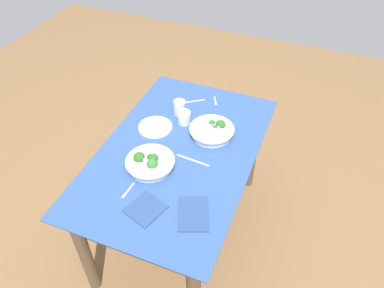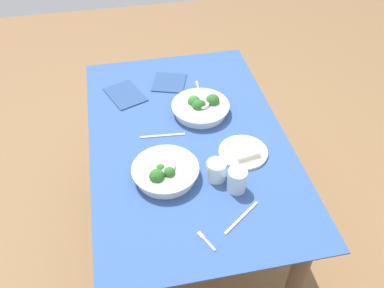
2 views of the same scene
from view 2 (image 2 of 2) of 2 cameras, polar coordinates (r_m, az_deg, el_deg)
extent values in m
plane|color=brown|center=(2.42, -0.42, -12.46)|extent=(6.00, 6.00, 0.00)
cube|color=#2D4C84|center=(1.85, -0.53, 0.75)|extent=(1.36, 0.86, 0.01)
cube|color=brown|center=(1.86, -0.53, 0.40)|extent=(1.32, 0.83, 0.02)
cylinder|color=brown|center=(2.53, -10.38, 1.90)|extent=(0.07, 0.07, 0.72)
cylinder|color=brown|center=(2.59, 4.21, 3.82)|extent=(0.07, 0.07, 0.72)
cylinder|color=white|center=(1.98, 1.14, 4.70)|extent=(0.24, 0.24, 0.04)
cylinder|color=white|center=(1.96, 1.15, 5.24)|extent=(0.27, 0.27, 0.01)
sphere|color=#286023|center=(1.94, 0.84, 5.21)|extent=(0.06, 0.06, 0.06)
sphere|color=#1E511E|center=(1.95, 1.21, 5.23)|extent=(0.05, 0.05, 0.05)
sphere|color=#33702D|center=(1.97, 0.27, 5.76)|extent=(0.06, 0.06, 0.06)
sphere|color=#286023|center=(1.95, 1.30, 5.23)|extent=(0.04, 0.04, 0.04)
sphere|color=#286023|center=(1.97, 2.81, 5.87)|extent=(0.06, 0.06, 0.06)
cylinder|color=beige|center=(1.95, 1.26, 5.51)|extent=(0.08, 0.08, 0.01)
cylinder|color=white|center=(1.68, -3.59, -3.93)|extent=(0.24, 0.24, 0.04)
cylinder|color=white|center=(1.66, -3.63, -3.33)|extent=(0.27, 0.27, 0.01)
sphere|color=#286023|center=(1.62, -4.78, -4.39)|extent=(0.06, 0.06, 0.06)
sphere|color=#286023|center=(1.63, -3.07, -3.89)|extent=(0.05, 0.05, 0.05)
sphere|color=#286023|center=(1.65, -4.26, -3.42)|extent=(0.04, 0.04, 0.04)
cylinder|color=beige|center=(1.65, -3.79, -2.86)|extent=(0.09, 0.09, 0.01)
cylinder|color=silver|center=(1.79, 6.93, -1.11)|extent=(0.21, 0.21, 0.01)
cube|color=beige|center=(1.78, 6.98, -0.70)|extent=(0.13, 0.12, 0.02)
cylinder|color=silver|center=(1.62, 6.10, -4.92)|extent=(0.07, 0.07, 0.10)
cylinder|color=silver|center=(1.66, 3.30, -3.59)|extent=(0.08, 0.08, 0.08)
cube|color=#B7B7BC|center=(2.13, 0.87, 7.40)|extent=(0.08, 0.01, 0.00)
cube|color=#B7B7BC|center=(2.18, 0.66, 8.25)|extent=(0.03, 0.01, 0.00)
cube|color=#B7B7BC|center=(1.49, 2.32, -13.36)|extent=(0.06, 0.04, 0.00)
cube|color=#B7B7BC|center=(1.51, 1.19, -12.19)|extent=(0.03, 0.02, 0.00)
cube|color=#B7B7BC|center=(1.57, 6.70, -9.86)|extent=(0.12, 0.16, 0.00)
cube|color=#B7B7BC|center=(1.86, -3.98, 1.13)|extent=(0.03, 0.20, 0.00)
cube|color=navy|center=(2.18, -3.11, 8.30)|extent=(0.21, 0.21, 0.01)
cube|color=navy|center=(2.12, -9.03, 6.61)|extent=(0.25, 0.21, 0.01)
camera|label=1|loc=(2.78, -27.91, 44.75)|focal=34.97mm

